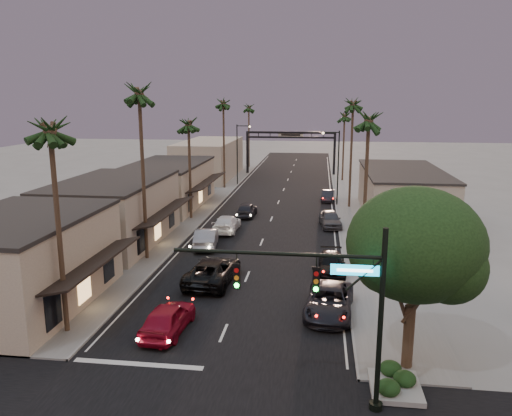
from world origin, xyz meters
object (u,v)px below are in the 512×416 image
(corner_tree, at_px, (417,249))
(palm_far, at_px, (249,106))
(oncoming_silver, at_px, (206,238))
(palm_lc, at_px, (188,120))
(curbside_near, at_px, (329,301))
(palm_rb, at_px, (353,101))
(streetlight_right, at_px, (336,162))
(oncoming_red, at_px, (168,318))
(palm_ra, at_px, (369,115))
(oncoming_pickup, at_px, (213,271))
(palm_lb, at_px, (139,89))
(palm_rc, at_px, (345,113))
(streetlight_left, at_px, (239,150))
(curbside_black, at_px, (332,264))
(palm_ld, at_px, (223,101))
(arch, at_px, (291,142))
(traffic_signal, at_px, (333,292))
(palm_la, at_px, (49,123))

(corner_tree, height_order, palm_far, palm_far)
(oncoming_silver, bearing_deg, palm_lc, -75.91)
(palm_far, height_order, curbside_near, palm_far)
(palm_lc, height_order, palm_rb, palm_rb)
(streetlight_right, xyz_separation_m, oncoming_red, (-9.98, -35.28, -4.49))
(palm_ra, distance_m, oncoming_pickup, 16.44)
(palm_lb, bearing_deg, palm_lc, 90.00)
(streetlight_right, distance_m, palm_rc, 19.75)
(streetlight_right, distance_m, curbside_near, 32.04)
(streetlight_right, xyz_separation_m, streetlight_left, (-13.84, 13.00, 0.00))
(palm_rb, relative_size, curbside_black, 2.97)
(palm_ld, xyz_separation_m, oncoming_silver, (4.00, -29.12, -11.57))
(arch, height_order, palm_far, palm_far)
(palm_far, xyz_separation_m, curbside_black, (14.41, -57.33, -10.75))
(palm_ld, height_order, oncoming_pickup, palm_ld)
(oncoming_silver, xyz_separation_m, curbside_black, (10.70, -5.21, -0.15))
(oncoming_silver, xyz_separation_m, curbside_near, (10.40, -12.58, -0.03))
(curbside_near, bearing_deg, oncoming_red, -152.91)
(streetlight_left, bearing_deg, traffic_signal, -76.86)
(palm_la, height_order, oncoming_silver, palm_la)
(arch, distance_m, streetlight_left, 13.85)
(arch, height_order, streetlight_left, streetlight_left)
(arch, relative_size, oncoming_red, 3.09)
(streetlight_right, height_order, oncoming_red, streetlight_right)
(streetlight_left, bearing_deg, curbside_near, -74.11)
(palm_lb, distance_m, curbside_near, 21.01)
(palm_la, relative_size, palm_ld, 0.93)
(palm_lb, xyz_separation_m, palm_far, (0.30, 56.00, -1.94))
(arch, relative_size, oncoming_silver, 2.96)
(palm_far, bearing_deg, streetlight_right, -65.24)
(palm_rc, distance_m, palm_far, 21.97)
(streetlight_right, relative_size, oncoming_pickup, 1.42)
(palm_rc, bearing_deg, palm_far, 140.36)
(palm_ra, bearing_deg, palm_la, -138.91)
(streetlight_right, xyz_separation_m, palm_la, (-15.52, -36.00, 6.11))
(oncoming_red, bearing_deg, streetlight_right, -102.31)
(streetlight_right, bearing_deg, traffic_signal, -91.72)
(palm_ld, relative_size, palm_ra, 1.08)
(corner_tree, relative_size, oncoming_red, 1.79)
(traffic_signal, bearing_deg, curbside_near, 89.26)
(palm_lc, height_order, palm_far, palm_far)
(arch, distance_m, curbside_near, 57.19)
(palm_lb, distance_m, curbside_black, 19.47)
(palm_lb, height_order, curbside_near, palm_lb)
(palm_la, bearing_deg, palm_far, 89.75)
(oncoming_red, bearing_deg, curbside_near, -154.56)
(traffic_signal, distance_m, palm_ld, 53.47)
(oncoming_pickup, xyz_separation_m, curbside_black, (8.32, 3.13, -0.19))
(palm_ld, xyz_separation_m, palm_far, (0.30, 23.00, -0.97))
(palm_rb, height_order, palm_far, palm_rb)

